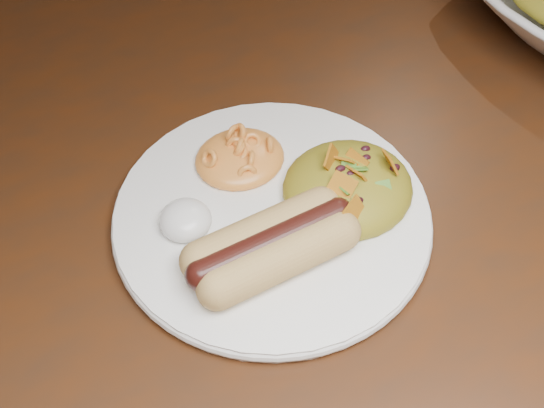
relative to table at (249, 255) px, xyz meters
name	(u,v)px	position (x,y,z in m)	size (l,w,h in m)	color
table	(249,255)	(0.00, 0.00, 0.00)	(1.60, 0.90, 0.75)	#3E1C0A
plate	(272,217)	(0.01, -0.04, 0.10)	(0.25, 0.25, 0.01)	white
hotdog	(271,245)	(-0.01, -0.08, 0.12)	(0.12, 0.07, 0.03)	tan
mac_and_cheese	(239,150)	(0.00, 0.02, 0.12)	(0.08, 0.07, 0.03)	gold
sour_cream	(185,216)	(-0.06, -0.02, 0.12)	(0.04, 0.04, 0.03)	white
taco_salad	(349,179)	(0.07, -0.05, 0.12)	(0.11, 0.10, 0.05)	orange
fork	(175,277)	(-0.08, -0.06, 0.09)	(0.02, 0.14, 0.00)	white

